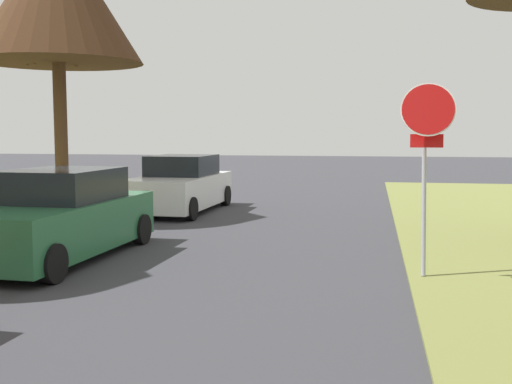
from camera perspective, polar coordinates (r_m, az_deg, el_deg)
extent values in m
cylinder|color=#9EA0A5|center=(9.82, 15.28, -0.96)|extent=(0.07, 0.55, 2.21)
cylinder|color=white|center=(9.46, 15.66, 7.38)|extent=(0.81, 0.21, 0.79)
cylinder|color=red|center=(9.46, 15.66, 7.38)|extent=(0.76, 0.21, 0.75)
cube|color=red|center=(9.56, 15.53, 4.59)|extent=(0.48, 0.08, 0.20)
cylinder|color=brown|center=(16.89, -17.60, 4.63)|extent=(0.34, 0.34, 3.96)
cylinder|color=brown|center=(17.77, -18.27, 13.26)|extent=(1.30, 1.07, 1.48)
cylinder|color=brown|center=(17.05, -16.43, 13.38)|extent=(0.55, 0.93, 1.29)
cylinder|color=brown|center=(17.55, -18.47, 13.63)|extent=(0.87, 0.96, 1.62)
cube|color=#28663D|center=(11.39, -17.91, -2.98)|extent=(1.96, 4.46, 0.85)
cube|color=black|center=(11.50, -17.46, 0.65)|extent=(1.66, 2.07, 0.56)
cylinder|color=black|center=(9.61, -18.35, -6.32)|extent=(0.22, 0.61, 0.60)
cylinder|color=black|center=(12.51, -10.58, -3.41)|extent=(0.22, 0.61, 0.60)
cylinder|color=black|center=(13.28, -17.51, -3.05)|extent=(0.22, 0.61, 0.60)
cube|color=white|center=(17.42, -7.04, 0.13)|extent=(1.96, 4.46, 0.85)
cube|color=black|center=(17.57, -6.82, 2.49)|extent=(1.66, 2.07, 0.56)
cylinder|color=black|center=(15.61, -6.04, -1.56)|extent=(0.22, 0.61, 0.60)
cylinder|color=black|center=(16.25, -11.87, -1.37)|extent=(0.22, 0.61, 0.60)
cylinder|color=black|center=(18.75, -2.83, -0.34)|extent=(0.22, 0.61, 0.60)
cylinder|color=black|center=(19.28, -7.83, -0.22)|extent=(0.22, 0.61, 0.60)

